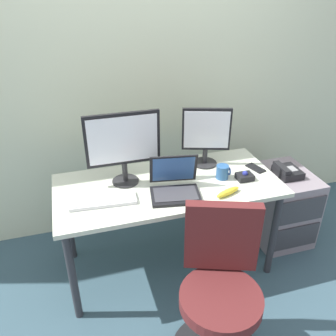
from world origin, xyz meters
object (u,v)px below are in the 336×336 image
object	(u,v)px
file_cabinet	(280,205)
monitor_side	(206,134)
paper_notepad	(176,169)
banana	(228,192)
laptop	(175,185)
keyboard	(103,200)
coffee_mug	(223,172)
office_chair	(219,296)
trackball_mouse	(245,176)
monitor_main	(123,143)
cell_phone	(256,168)
desk_phone	(287,172)

from	to	relation	value
file_cabinet	monitor_side	world-z (taller)	monitor_side
paper_notepad	banana	size ratio (longest dim) A/B	1.09
laptop	banana	distance (m)	0.34
keyboard	laptop	world-z (taller)	laptop
coffee_mug	keyboard	bearing A→B (deg)	-175.66
office_chair	paper_notepad	distance (m)	0.95
trackball_mouse	coffee_mug	xyz separation A→B (m)	(-0.14, 0.06, 0.02)
paper_notepad	monitor_side	bearing A→B (deg)	6.88
trackball_mouse	monitor_main	bearing A→B (deg)	166.01
laptop	keyboard	bearing A→B (deg)	177.60
file_cabinet	cell_phone	world-z (taller)	cell_phone
monitor_main	trackball_mouse	size ratio (longest dim) A/B	4.49
monitor_main	laptop	xyz separation A→B (m)	(0.28, -0.22, -0.24)
file_cabinet	office_chair	size ratio (longest dim) A/B	0.63
laptop	cell_phone	size ratio (longest dim) A/B	2.48
monitor_main	trackball_mouse	xyz separation A→B (m)	(0.79, -0.20, -0.27)
monitor_side	trackball_mouse	distance (m)	0.40
office_chair	trackball_mouse	xyz separation A→B (m)	(0.45, 0.65, 0.32)
paper_notepad	cell_phone	bearing A→B (deg)	-14.63
file_cabinet	laptop	distance (m)	1.10
monitor_main	monitor_side	bearing A→B (deg)	8.27
desk_phone	coffee_mug	distance (m)	0.62
office_chair	trackball_mouse	distance (m)	0.85
keyboard	office_chair	bearing A→B (deg)	-51.05
laptop	banana	bearing A→B (deg)	-21.15
keyboard	banana	distance (m)	0.79
desk_phone	banana	distance (m)	0.72
paper_notepad	desk_phone	bearing A→B (deg)	-6.85
laptop	paper_notepad	world-z (taller)	laptop
banana	desk_phone	bearing A→B (deg)	24.73
paper_notepad	coffee_mug	bearing A→B (deg)	-35.66
banana	coffee_mug	bearing A→B (deg)	75.30
monitor_side	trackball_mouse	xyz separation A→B (m)	(0.18, -0.29, -0.22)
keyboard	paper_notepad	distance (m)	0.61
office_chair	coffee_mug	bearing A→B (deg)	66.40
trackball_mouse	coffee_mug	world-z (taller)	coffee_mug
keyboard	banana	world-z (taller)	banana
office_chair	trackball_mouse	world-z (taller)	office_chair
trackball_mouse	monitor_side	bearing A→B (deg)	122.36
monitor_main	cell_phone	bearing A→B (deg)	-5.21
desk_phone	laptop	world-z (taller)	laptop
desk_phone	paper_notepad	bearing A→B (deg)	173.15
monitor_main	office_chair	bearing A→B (deg)	-67.92
trackball_mouse	paper_notepad	world-z (taller)	trackball_mouse
office_chair	monitor_main	world-z (taller)	monitor_main
laptop	trackball_mouse	xyz separation A→B (m)	(0.51, 0.02, -0.03)
banana	monitor_side	bearing A→B (deg)	88.51
desk_phone	monitor_side	xyz separation A→B (m)	(-0.63, 0.13, 0.34)
monitor_side	trackball_mouse	bearing A→B (deg)	-57.64
file_cabinet	banana	world-z (taller)	banana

